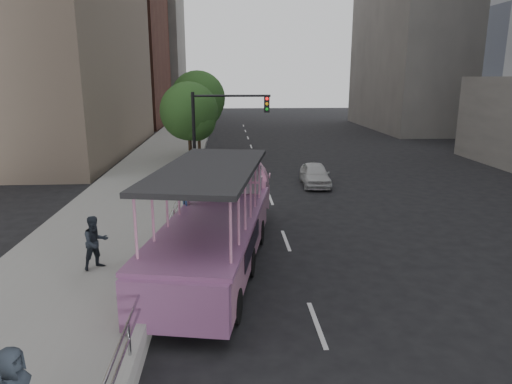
{
  "coord_description": "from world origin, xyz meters",
  "views": [
    {
      "loc": [
        -1.16,
        -12.03,
        5.94
      ],
      "look_at": [
        -0.16,
        3.46,
        2.03
      ],
      "focal_mm": 32.0,
      "sensor_mm": 36.0,
      "label": 1
    }
  ],
  "objects_px": {
    "street_tree_near": "(191,114)",
    "street_tree_far": "(199,101)",
    "car": "(315,174)",
    "pedestrian_mid": "(96,242)",
    "duck_boat": "(220,223)",
    "parking_sign": "(185,209)",
    "traffic_signal": "(216,125)"
  },
  "relations": [
    {
      "from": "duck_boat",
      "to": "street_tree_far",
      "type": "relative_size",
      "value": 1.65
    },
    {
      "from": "street_tree_near",
      "to": "traffic_signal",
      "type": "bearing_deg",
      "value": -65.02
    },
    {
      "from": "traffic_signal",
      "to": "street_tree_far",
      "type": "bearing_deg",
      "value": 98.43
    },
    {
      "from": "pedestrian_mid",
      "to": "street_tree_near",
      "type": "distance_m",
      "value": 15.11
    },
    {
      "from": "car",
      "to": "pedestrian_mid",
      "type": "xyz_separation_m",
      "value": [
        -8.95,
        -11.7,
        0.49
      ]
    },
    {
      "from": "pedestrian_mid",
      "to": "street_tree_near",
      "type": "bearing_deg",
      "value": 42.4
    },
    {
      "from": "car",
      "to": "street_tree_near",
      "type": "distance_m",
      "value": 8.36
    },
    {
      "from": "duck_boat",
      "to": "pedestrian_mid",
      "type": "height_order",
      "value": "duck_boat"
    },
    {
      "from": "parking_sign",
      "to": "street_tree_near",
      "type": "relative_size",
      "value": 0.44
    },
    {
      "from": "duck_boat",
      "to": "car",
      "type": "xyz_separation_m",
      "value": [
        5.22,
        10.55,
        -0.65
      ]
    },
    {
      "from": "car",
      "to": "pedestrian_mid",
      "type": "bearing_deg",
      "value": -124.53
    },
    {
      "from": "duck_boat",
      "to": "pedestrian_mid",
      "type": "bearing_deg",
      "value": -162.77
    },
    {
      "from": "car",
      "to": "street_tree_far",
      "type": "distance_m",
      "value": 11.95
    },
    {
      "from": "parking_sign",
      "to": "duck_boat",
      "type": "bearing_deg",
      "value": -29.2
    },
    {
      "from": "parking_sign",
      "to": "traffic_signal",
      "type": "xyz_separation_m",
      "value": [
        0.91,
        9.5,
        1.89
      ]
    },
    {
      "from": "traffic_signal",
      "to": "street_tree_far",
      "type": "height_order",
      "value": "street_tree_far"
    },
    {
      "from": "duck_boat",
      "to": "street_tree_far",
      "type": "bearing_deg",
      "value": 94.9
    },
    {
      "from": "traffic_signal",
      "to": "street_tree_far",
      "type": "xyz_separation_m",
      "value": [
        -1.4,
        9.43,
        0.81
      ]
    },
    {
      "from": "pedestrian_mid",
      "to": "street_tree_near",
      "type": "height_order",
      "value": "street_tree_near"
    },
    {
      "from": "street_tree_near",
      "to": "street_tree_far",
      "type": "distance_m",
      "value": 6.02
    },
    {
      "from": "duck_boat",
      "to": "street_tree_near",
      "type": "relative_size",
      "value": 1.86
    },
    {
      "from": "pedestrian_mid",
      "to": "parking_sign",
      "type": "xyz_separation_m",
      "value": [
        2.54,
        1.82,
        0.48
      ]
    },
    {
      "from": "car",
      "to": "traffic_signal",
      "type": "height_order",
      "value": "traffic_signal"
    },
    {
      "from": "traffic_signal",
      "to": "street_tree_far",
      "type": "relative_size",
      "value": 0.81
    },
    {
      "from": "car",
      "to": "pedestrian_mid",
      "type": "height_order",
      "value": "pedestrian_mid"
    },
    {
      "from": "traffic_signal",
      "to": "car",
      "type": "bearing_deg",
      "value": 4.0
    },
    {
      "from": "street_tree_near",
      "to": "street_tree_far",
      "type": "bearing_deg",
      "value": 88.09
    },
    {
      "from": "traffic_signal",
      "to": "street_tree_near",
      "type": "height_order",
      "value": "street_tree_near"
    },
    {
      "from": "duck_boat",
      "to": "parking_sign",
      "type": "bearing_deg",
      "value": 150.8
    },
    {
      "from": "duck_boat",
      "to": "traffic_signal",
      "type": "distance_m",
      "value": 10.41
    },
    {
      "from": "duck_boat",
      "to": "street_tree_far",
      "type": "distance_m",
      "value": 19.89
    },
    {
      "from": "duck_boat",
      "to": "street_tree_near",
      "type": "bearing_deg",
      "value": 97.88
    }
  ]
}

